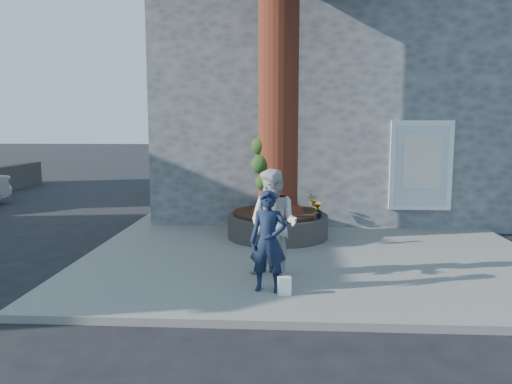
{
  "coord_description": "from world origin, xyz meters",
  "views": [
    {
      "loc": [
        0.96,
        -9.3,
        2.7
      ],
      "look_at": [
        0.34,
        1.37,
        1.25
      ],
      "focal_mm": 35.0,
      "sensor_mm": 36.0,
      "label": 1
    }
  ],
  "objects": [
    {
      "name": "pavement",
      "position": [
        1.5,
        1.0,
        0.06
      ],
      "size": [
        9.0,
        8.0,
        0.12
      ],
      "primitive_type": "cube",
      "color": "slate",
      "rests_on": "ground"
    },
    {
      "name": "plant_c",
      "position": [
        1.65,
        1.15,
        0.88
      ],
      "size": [
        0.18,
        0.18,
        0.32
      ],
      "primitive_type": "imported",
      "rotation": [
        0.0,
        0.0,
        3.14
      ],
      "color": "gray",
      "rests_on": "planter"
    },
    {
      "name": "shopping_bag",
      "position": [
        0.96,
        -1.96,
        0.26
      ],
      "size": [
        0.22,
        0.15,
        0.28
      ],
      "primitive_type": "cube",
      "rotation": [
        0.0,
        0.0,
        0.17
      ],
      "color": "white",
      "rests_on": "pavement"
    },
    {
      "name": "plant_b",
      "position": [
        1.65,
        1.15,
        0.9
      ],
      "size": [
        0.24,
        0.25,
        0.36
      ],
      "primitive_type": "imported",
      "rotation": [
        0.0,
        0.0,
        1.89
      ],
      "color": "gray",
      "rests_on": "planter"
    },
    {
      "name": "man",
      "position": [
        0.71,
        -1.77,
        0.91
      ],
      "size": [
        0.62,
        0.45,
        1.58
      ],
      "primitive_type": "imported",
      "rotation": [
        0.0,
        0.0,
        -0.13
      ],
      "color": "#121B32",
      "rests_on": "pavement"
    },
    {
      "name": "woman",
      "position": [
        0.78,
        -1.09,
        1.04
      ],
      "size": [
        1.12,
        1.04,
        1.85
      ],
      "primitive_type": "imported",
      "rotation": [
        0.0,
        0.0,
        -0.5
      ],
      "color": "beige",
      "rests_on": "pavement"
    },
    {
      "name": "ground",
      "position": [
        0.0,
        0.0,
        0.0
      ],
      "size": [
        120.0,
        120.0,
        0.0
      ],
      "primitive_type": "plane",
      "color": "black",
      "rests_on": "ground"
    },
    {
      "name": "stone_shop",
      "position": [
        2.5,
        7.2,
        3.16
      ],
      "size": [
        10.3,
        8.3,
        6.3
      ],
      "color": "#525557",
      "rests_on": "ground"
    },
    {
      "name": "planter",
      "position": [
        0.8,
        2.0,
        0.41
      ],
      "size": [
        2.3,
        2.3,
        0.6
      ],
      "color": "black",
      "rests_on": "pavement"
    },
    {
      "name": "yellow_line",
      "position": [
        -3.05,
        1.0,
        0.0
      ],
      "size": [
        0.1,
        30.0,
        0.01
      ],
      "primitive_type": "cube",
      "color": "yellow",
      "rests_on": "ground"
    },
    {
      "name": "plant_d",
      "position": [
        1.65,
        2.85,
        0.87
      ],
      "size": [
        0.34,
        0.35,
        0.31
      ],
      "primitive_type": "imported",
      "rotation": [
        0.0,
        0.0,
        5.13
      ],
      "color": "gray",
      "rests_on": "planter"
    },
    {
      "name": "plant_a",
      "position": [
        0.48,
        2.85,
        0.91
      ],
      "size": [
        0.24,
        0.21,
        0.38
      ],
      "primitive_type": "imported",
      "rotation": [
        0.0,
        0.0,
        0.41
      ],
      "color": "gray",
      "rests_on": "planter"
    }
  ]
}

